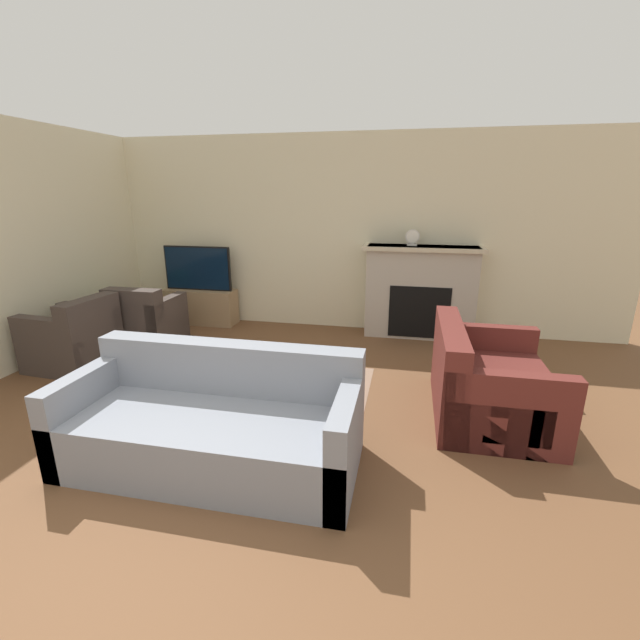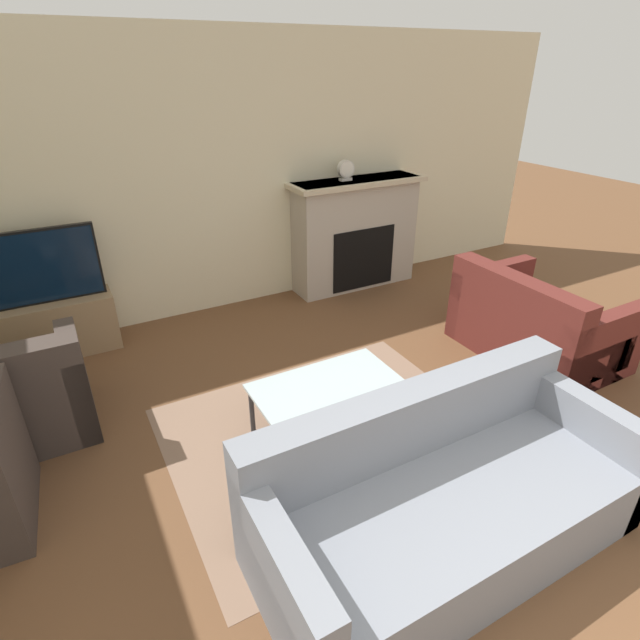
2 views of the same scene
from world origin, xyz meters
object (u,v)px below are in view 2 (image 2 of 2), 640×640
object	(u,v)px
tv	(35,268)
mantel_clock	(346,170)
armchair_accent	(35,396)
couch_loveseat	(536,326)
coffee_table	(331,393)
couch_sectional	(443,499)

from	to	relation	value
tv	mantel_clock	bearing A→B (deg)	1.18
armchair_accent	mantel_clock	distance (m)	3.62
couch_loveseat	coffee_table	distance (m)	2.17
tv	couch_loveseat	world-z (taller)	tv
couch_sectional	mantel_clock	size ratio (longest dim) A/B	9.87
coffee_table	tv	bearing A→B (deg)	126.89
tv	mantel_clock	xyz separation A→B (m)	(3.09, 0.06, 0.51)
tv	coffee_table	xyz separation A→B (m)	(1.63, -2.17, -0.48)
armchair_accent	coffee_table	world-z (taller)	armchair_accent
couch_loveseat	mantel_clock	world-z (taller)	mantel_clock
couch_loveseat	coffee_table	world-z (taller)	couch_loveseat
couch_loveseat	armchair_accent	bearing A→B (deg)	76.55
coffee_table	mantel_clock	world-z (taller)	mantel_clock
tv	coffee_table	bearing A→B (deg)	-53.11
couch_loveseat	tv	bearing A→B (deg)	61.30
tv	couch_sectional	bearing A→B (deg)	-61.59
coffee_table	couch_loveseat	bearing A→B (deg)	2.50
couch_sectional	couch_loveseat	size ratio (longest dim) A/B	1.57
armchair_accent	mantel_clock	size ratio (longest dim) A/B	3.84
couch_sectional	coffee_table	world-z (taller)	couch_sectional
tv	armchair_accent	size ratio (longest dim) A/B	1.25
couch_sectional	coffee_table	size ratio (longest dim) A/B	2.06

